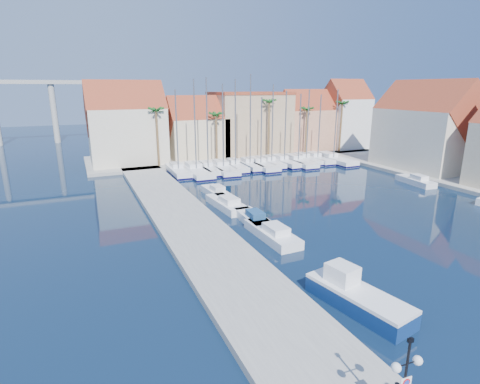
% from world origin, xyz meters
% --- Properties ---
extents(ground, '(260.00, 260.00, 0.00)m').
position_xyz_m(ground, '(0.00, 0.00, 0.00)').
color(ground, black).
rests_on(ground, ground).
extents(quay_west, '(6.00, 77.00, 0.50)m').
position_xyz_m(quay_west, '(-9.00, 13.50, 0.25)').
color(quay_west, gray).
rests_on(quay_west, ground).
extents(shore_north, '(54.00, 16.00, 0.50)m').
position_xyz_m(shore_north, '(10.00, 48.00, 0.25)').
color(shore_north, gray).
rests_on(shore_north, ground).
extents(shore_east, '(12.00, 60.00, 0.50)m').
position_xyz_m(shore_east, '(32.00, 15.00, 0.25)').
color(shore_east, gray).
rests_on(shore_east, ground).
extents(lamp_post, '(1.33, 0.39, 3.91)m').
position_xyz_m(lamp_post, '(-8.09, -10.22, 3.06)').
color(lamp_post, black).
rests_on(lamp_post, quay_west).
extents(fishing_boat, '(3.38, 6.87, 2.30)m').
position_xyz_m(fishing_boat, '(-3.66, -2.61, 0.76)').
color(fishing_boat, navy).
rests_on(fishing_boat, ground).
extents(motorboat_west_0, '(2.35, 6.82, 1.40)m').
position_xyz_m(motorboat_west_0, '(-3.10, 8.77, 0.51)').
color(motorboat_west_0, white).
rests_on(motorboat_west_0, ground).
extents(motorboat_west_1, '(2.03, 5.76, 1.40)m').
position_xyz_m(motorboat_west_1, '(-3.02, 12.86, 0.51)').
color(motorboat_west_1, white).
rests_on(motorboat_west_1, ground).
extents(motorboat_west_2, '(2.64, 6.94, 1.40)m').
position_xyz_m(motorboat_west_2, '(-3.54, 18.38, 0.51)').
color(motorboat_west_2, white).
rests_on(motorboat_west_2, ground).
extents(motorboat_west_3, '(2.06, 5.72, 1.40)m').
position_xyz_m(motorboat_west_3, '(-3.00, 23.34, 0.51)').
color(motorboat_west_3, white).
rests_on(motorboat_west_3, ground).
extents(motorboat_east_1, '(2.51, 6.04, 1.40)m').
position_xyz_m(motorboat_east_1, '(23.99, 17.76, 0.51)').
color(motorboat_east_1, white).
rests_on(motorboat_east_1, ground).
extents(sailboat_0, '(2.52, 8.85, 12.53)m').
position_xyz_m(sailboat_0, '(-4.24, 36.85, 0.61)').
color(sailboat_0, white).
rests_on(sailboat_0, ground).
extents(sailboat_1, '(3.07, 11.17, 13.95)m').
position_xyz_m(sailboat_1, '(-1.74, 36.02, 0.59)').
color(sailboat_1, white).
rests_on(sailboat_1, ground).
extents(sailboat_2, '(2.46, 8.55, 14.22)m').
position_xyz_m(sailboat_2, '(0.28, 36.33, 0.65)').
color(sailboat_2, white).
rests_on(sailboat_2, ground).
extents(sailboat_3, '(3.64, 10.71, 13.32)m').
position_xyz_m(sailboat_3, '(2.69, 35.98, 0.59)').
color(sailboat_3, white).
rests_on(sailboat_3, ground).
extents(sailboat_4, '(2.68, 8.40, 13.99)m').
position_xyz_m(sailboat_4, '(4.97, 36.46, 0.65)').
color(sailboat_4, white).
rests_on(sailboat_4, ground).
extents(sailboat_5, '(2.44, 8.14, 14.76)m').
position_xyz_m(sailboat_5, '(7.50, 36.40, 0.67)').
color(sailboat_5, white).
rests_on(sailboat_5, ground).
extents(sailboat_6, '(2.96, 10.43, 11.32)m').
position_xyz_m(sailboat_6, '(9.29, 36.22, 0.57)').
color(sailboat_6, white).
rests_on(sailboat_6, ground).
extents(sailboat_7, '(2.68, 8.34, 13.26)m').
position_xyz_m(sailboat_7, '(11.67, 36.76, 0.64)').
color(sailboat_7, white).
rests_on(sailboat_7, ground).
extents(sailboat_8, '(2.91, 9.44, 12.29)m').
position_xyz_m(sailboat_8, '(13.99, 36.71, 0.59)').
color(sailboat_8, white).
rests_on(sailboat_8, ground).
extents(sailboat_9, '(2.99, 10.29, 11.80)m').
position_xyz_m(sailboat_9, '(16.26, 35.93, 0.57)').
color(sailboat_9, white).
rests_on(sailboat_9, ground).
extents(sailboat_10, '(2.62, 8.50, 12.45)m').
position_xyz_m(sailboat_10, '(18.55, 36.94, 0.61)').
color(sailboat_10, white).
rests_on(sailboat_10, ground).
extents(sailboat_11, '(2.56, 8.90, 11.64)m').
position_xyz_m(sailboat_11, '(20.83, 36.73, 0.59)').
color(sailboat_11, white).
rests_on(sailboat_11, ground).
extents(sailboat_12, '(3.25, 11.29, 12.48)m').
position_xyz_m(sailboat_12, '(23.11, 35.41, 0.57)').
color(sailboat_12, white).
rests_on(sailboat_12, ground).
extents(building_0, '(12.30, 9.00, 13.50)m').
position_xyz_m(building_0, '(-10.00, 47.00, 6.52)').
color(building_0, beige).
rests_on(building_0, shore_north).
extents(building_1, '(10.30, 8.00, 11.00)m').
position_xyz_m(building_1, '(2.00, 47.00, 5.30)').
color(building_1, beige).
rests_on(building_1, shore_north).
extents(building_2, '(14.20, 10.20, 11.50)m').
position_xyz_m(building_2, '(13.00, 48.00, 6.26)').
color(building_2, tan).
rests_on(building_2, shore_north).
extents(building_3, '(10.30, 8.00, 12.00)m').
position_xyz_m(building_3, '(25.00, 47.00, 5.86)').
color(building_3, tan).
rests_on(building_3, shore_north).
extents(building_4, '(8.30, 8.00, 14.00)m').
position_xyz_m(building_4, '(34.00, 46.00, 6.97)').
color(building_4, white).
rests_on(building_4, shore_north).
extents(building_6, '(9.00, 14.30, 13.50)m').
position_xyz_m(building_6, '(32.00, 24.00, 6.52)').
color(building_6, beige).
rests_on(building_6, shore_east).
extents(palm_0, '(2.60, 2.60, 10.15)m').
position_xyz_m(palm_0, '(-6.00, 42.00, 9.08)').
color(palm_0, brown).
rests_on(palm_0, shore_north).
extents(palm_1, '(2.60, 2.60, 9.15)m').
position_xyz_m(palm_1, '(4.00, 42.00, 8.14)').
color(palm_1, brown).
rests_on(palm_1, shore_north).
extents(palm_2, '(2.60, 2.60, 11.15)m').
position_xyz_m(palm_2, '(14.00, 42.00, 10.02)').
color(palm_2, brown).
rests_on(palm_2, shore_north).
extents(palm_3, '(2.60, 2.60, 9.65)m').
position_xyz_m(palm_3, '(22.00, 42.00, 8.61)').
color(palm_3, brown).
rests_on(palm_3, shore_north).
extents(palm_4, '(2.60, 2.60, 10.65)m').
position_xyz_m(palm_4, '(30.00, 42.00, 9.55)').
color(palm_4, brown).
rests_on(palm_4, shore_north).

